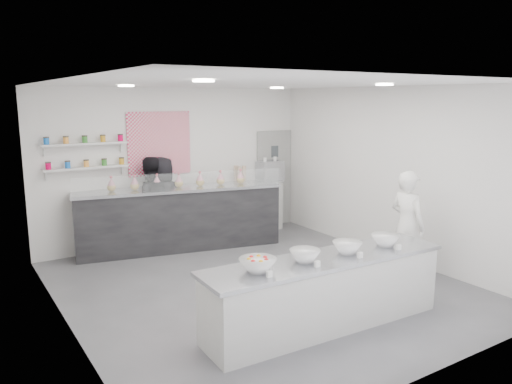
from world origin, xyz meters
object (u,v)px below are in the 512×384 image
at_px(back_bar, 180,218).
at_px(woman_prep, 407,226).
at_px(prep_counter, 326,292).
at_px(staff_left, 150,204).
at_px(espresso_ledge, 250,207).
at_px(espresso_machine, 270,171).
at_px(staff_right, 163,203).

height_order(back_bar, woman_prep, woman_prep).
relative_size(prep_counter, staff_left, 1.86).
relative_size(espresso_ledge, espresso_machine, 2.73).
bearing_deg(staff_right, espresso_machine, -169.16).
distance_m(prep_counter, woman_prep, 2.27).
bearing_deg(back_bar, espresso_machine, 21.64).
bearing_deg(espresso_ledge, prep_counter, -110.34).
xyz_separation_m(prep_counter, back_bar, (-0.17, 3.96, 0.14)).
height_order(woman_prep, staff_right, staff_right).
bearing_deg(staff_left, staff_right, -171.14).
xyz_separation_m(espresso_machine, staff_right, (-2.51, -0.12, -0.39)).
xyz_separation_m(back_bar, staff_left, (-0.47, 0.25, 0.29)).
xyz_separation_m(back_bar, staff_right, (-0.22, 0.25, 0.28)).
distance_m(espresso_ledge, staff_left, 2.28).
bearing_deg(prep_counter, woman_prep, 17.76).
bearing_deg(espresso_machine, back_bar, -170.77).
height_order(espresso_ledge, staff_right, staff_right).
bearing_deg(prep_counter, staff_right, 97.45).
bearing_deg(woman_prep, prep_counter, 106.53).
distance_m(espresso_machine, staff_left, 2.79).
bearing_deg(woman_prep, staff_right, 35.97).
distance_m(woman_prep, staff_right, 4.42).
height_order(espresso_ledge, woman_prep, woman_prep).
relative_size(espresso_ledge, woman_prep, 0.83).
bearing_deg(staff_right, staff_left, 8.06).
bearing_deg(espresso_machine, staff_left, -177.47).
bearing_deg(back_bar, staff_right, 144.34).
bearing_deg(woman_prep, back_bar, 35.41).
height_order(espresso_machine, staff_left, staff_left).
height_order(back_bar, staff_right, staff_right).
relative_size(espresso_ledge, staff_left, 0.82).
xyz_separation_m(prep_counter, espresso_ledge, (1.61, 4.34, 0.09)).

